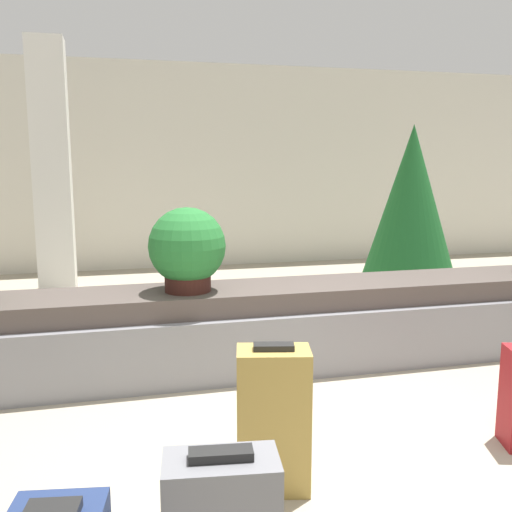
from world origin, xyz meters
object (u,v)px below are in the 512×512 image
object	(u,v)px
suitcase_5	(273,419)
decorated_tree	(411,208)
pillar	(52,168)
potted_plant_1	(187,249)

from	to	relation	value
suitcase_5	decorated_tree	world-z (taller)	decorated_tree
suitcase_5	decorated_tree	distance (m)	4.35
pillar	suitcase_5	bearing A→B (deg)	-73.72
pillar	decorated_tree	world-z (taller)	pillar
potted_plant_1	decorated_tree	size ratio (longest dim) A/B	0.31
potted_plant_1	decorated_tree	distance (m)	3.28
pillar	potted_plant_1	xyz separation A→B (m)	(1.29, -3.39, -0.59)
pillar	decorated_tree	xyz separation A→B (m)	(4.12, -1.74, -0.46)
pillar	potted_plant_1	distance (m)	3.68
suitcase_5	potted_plant_1	distance (m)	1.86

